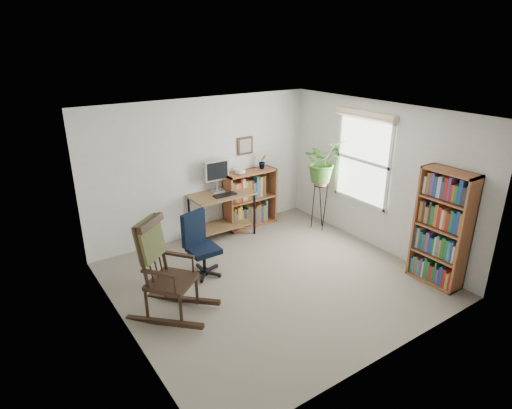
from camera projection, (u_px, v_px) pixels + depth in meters
floor at (271, 280)px, 6.23m from camera, size 4.20×4.00×0.00m
ceiling at (274, 114)px, 5.36m from camera, size 4.20×4.00×0.00m
wall_back at (204, 168)px, 7.34m from camera, size 4.20×0.00×2.40m
wall_front at (392, 263)px, 4.26m from camera, size 4.20×0.00×2.40m
wall_left at (119, 242)px, 4.69m from camera, size 0.00×4.00×2.40m
wall_right at (377, 177)px, 6.90m from camera, size 0.00×4.00×2.40m
window at (363, 161)px, 7.04m from camera, size 0.12×1.20×1.50m
desk at (222, 215)px, 7.48m from camera, size 1.10×0.61×0.79m
monitor at (217, 176)px, 7.35m from camera, size 0.46×0.16×0.56m
keyboard at (225, 195)px, 7.24m from camera, size 0.40×0.15×0.02m
office_chair at (203, 245)px, 6.20m from camera, size 0.66×0.66×0.97m
rocking_chair at (171, 269)px, 5.24m from camera, size 1.22×1.30×1.30m
low_bookshelf at (250, 199)px, 7.88m from camera, size 1.00×0.33×1.05m
tall_bookshelf at (442, 228)px, 5.90m from camera, size 0.31×0.73×1.67m
plant_stand at (320, 203)px, 7.76m from camera, size 0.30×0.30×0.98m
spider_plant at (323, 141)px, 7.34m from camera, size 1.69×1.88×1.46m
potted_plant_small at (263, 166)px, 7.83m from camera, size 0.13×0.24×0.11m
framed_picture at (245, 146)px, 7.65m from camera, size 0.32×0.04×0.32m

